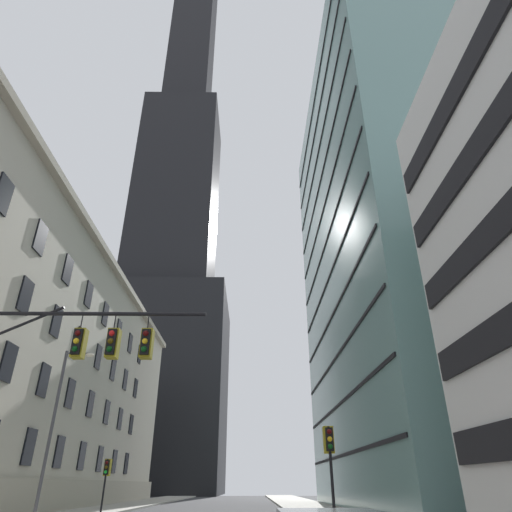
{
  "coord_description": "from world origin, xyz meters",
  "views": [
    {
      "loc": [
        3.29,
        -12.95,
        1.82
      ],
      "look_at": [
        3.6,
        13.8,
        15.72
      ],
      "focal_mm": 30.97,
      "sensor_mm": 36.0,
      "label": 1
    }
  ],
  "objects_px": {
    "traffic_light_far_left": "(107,470)",
    "street_lamppost": "(58,416)",
    "traffic_light_near_right": "(329,446)",
    "traffic_signal_mast": "(62,361)"
  },
  "relations": [
    {
      "from": "traffic_light_near_right",
      "to": "street_lamppost",
      "type": "height_order",
      "value": "street_lamppost"
    },
    {
      "from": "traffic_signal_mast",
      "to": "traffic_light_near_right",
      "type": "relative_size",
      "value": 2.29
    },
    {
      "from": "traffic_light_far_left",
      "to": "street_lamppost",
      "type": "height_order",
      "value": "street_lamppost"
    },
    {
      "from": "traffic_signal_mast",
      "to": "street_lamppost",
      "type": "height_order",
      "value": "street_lamppost"
    },
    {
      "from": "traffic_signal_mast",
      "to": "street_lamppost",
      "type": "bearing_deg",
      "value": 111.44
    },
    {
      "from": "traffic_light_near_right",
      "to": "traffic_signal_mast",
      "type": "bearing_deg",
      "value": -155.49
    },
    {
      "from": "traffic_light_near_right",
      "to": "traffic_light_far_left",
      "type": "relative_size",
      "value": 1.19
    },
    {
      "from": "street_lamppost",
      "to": "traffic_light_near_right",
      "type": "bearing_deg",
      "value": -26.19
    },
    {
      "from": "traffic_light_near_right",
      "to": "street_lamppost",
      "type": "bearing_deg",
      "value": 153.81
    },
    {
      "from": "traffic_signal_mast",
      "to": "traffic_light_near_right",
      "type": "height_order",
      "value": "traffic_signal_mast"
    }
  ]
}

